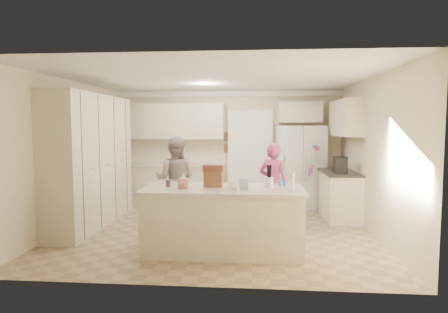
# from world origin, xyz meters

# --- Properties ---
(floor) EXTENTS (5.20, 4.60, 0.02)m
(floor) POSITION_xyz_m (0.00, 0.00, -0.01)
(floor) COLOR #98825A
(floor) RESTS_ON ground
(ceiling) EXTENTS (5.20, 4.60, 0.02)m
(ceiling) POSITION_xyz_m (0.00, 0.00, 2.61)
(ceiling) COLOR white
(ceiling) RESTS_ON wall_back
(wall_back) EXTENTS (5.20, 0.02, 2.60)m
(wall_back) POSITION_xyz_m (0.00, 2.31, 1.30)
(wall_back) COLOR beige
(wall_back) RESTS_ON ground
(wall_front) EXTENTS (5.20, 0.02, 2.60)m
(wall_front) POSITION_xyz_m (0.00, -2.31, 1.30)
(wall_front) COLOR beige
(wall_front) RESTS_ON ground
(wall_left) EXTENTS (0.02, 4.60, 2.60)m
(wall_left) POSITION_xyz_m (-2.61, 0.00, 1.30)
(wall_left) COLOR beige
(wall_left) RESTS_ON ground
(wall_right) EXTENTS (0.02, 4.60, 2.60)m
(wall_right) POSITION_xyz_m (2.61, 0.00, 1.30)
(wall_right) COLOR beige
(wall_right) RESTS_ON ground
(crown_back) EXTENTS (5.20, 0.08, 0.12)m
(crown_back) POSITION_xyz_m (0.00, 2.26, 2.53)
(crown_back) COLOR white
(crown_back) RESTS_ON wall_back
(pantry_bank) EXTENTS (0.60, 2.60, 2.35)m
(pantry_bank) POSITION_xyz_m (-2.30, 0.20, 1.18)
(pantry_bank) COLOR beige
(pantry_bank) RESTS_ON floor
(back_base_cab) EXTENTS (2.20, 0.60, 0.88)m
(back_base_cab) POSITION_xyz_m (-1.15, 2.00, 0.44)
(back_base_cab) COLOR beige
(back_base_cab) RESTS_ON floor
(back_countertop) EXTENTS (2.24, 0.63, 0.04)m
(back_countertop) POSITION_xyz_m (-1.15, 1.99, 0.90)
(back_countertop) COLOR #BDB09D
(back_countertop) RESTS_ON back_base_cab
(back_upper_cab) EXTENTS (2.20, 0.35, 0.80)m
(back_upper_cab) POSITION_xyz_m (-1.15, 2.12, 1.90)
(back_upper_cab) COLOR beige
(back_upper_cab) RESTS_ON wall_back
(doorway_opening) EXTENTS (0.90, 0.06, 2.10)m
(doorway_opening) POSITION_xyz_m (0.55, 2.28, 1.05)
(doorway_opening) COLOR black
(doorway_opening) RESTS_ON floor
(doorway_casing) EXTENTS (1.02, 0.03, 2.22)m
(doorway_casing) POSITION_xyz_m (0.55, 2.24, 1.05)
(doorway_casing) COLOR white
(doorway_casing) RESTS_ON floor
(wall_frame_upper) EXTENTS (0.15, 0.02, 0.20)m
(wall_frame_upper) POSITION_xyz_m (0.02, 2.27, 1.55)
(wall_frame_upper) COLOR brown
(wall_frame_upper) RESTS_ON wall_back
(wall_frame_lower) EXTENTS (0.15, 0.02, 0.20)m
(wall_frame_lower) POSITION_xyz_m (0.02, 2.27, 1.28)
(wall_frame_lower) COLOR brown
(wall_frame_lower) RESTS_ON wall_back
(refrigerator) EXTENTS (1.05, 0.91, 1.80)m
(refrigerator) POSITION_xyz_m (1.66, 1.93, 0.90)
(refrigerator) COLOR white
(refrigerator) RESTS_ON floor
(fridge_seam) EXTENTS (0.02, 0.02, 1.78)m
(fridge_seam) POSITION_xyz_m (1.66, 1.57, 0.90)
(fridge_seam) COLOR gray
(fridge_seam) RESTS_ON refrigerator
(fridge_dispenser) EXTENTS (0.22, 0.03, 0.35)m
(fridge_dispenser) POSITION_xyz_m (1.44, 1.56, 1.15)
(fridge_dispenser) COLOR black
(fridge_dispenser) RESTS_ON refrigerator
(fridge_handle_l) EXTENTS (0.02, 0.02, 0.85)m
(fridge_handle_l) POSITION_xyz_m (1.61, 1.56, 1.05)
(fridge_handle_l) COLOR silver
(fridge_handle_l) RESTS_ON refrigerator
(fridge_handle_r) EXTENTS (0.02, 0.02, 0.85)m
(fridge_handle_r) POSITION_xyz_m (1.71, 1.56, 1.05)
(fridge_handle_r) COLOR silver
(fridge_handle_r) RESTS_ON refrigerator
(over_fridge_cab) EXTENTS (0.95, 0.35, 0.45)m
(over_fridge_cab) POSITION_xyz_m (1.65, 2.12, 2.10)
(over_fridge_cab) COLOR beige
(over_fridge_cab) RESTS_ON wall_back
(right_base_cab) EXTENTS (0.60, 1.20, 0.88)m
(right_base_cab) POSITION_xyz_m (2.30, 1.00, 0.44)
(right_base_cab) COLOR beige
(right_base_cab) RESTS_ON floor
(right_countertop) EXTENTS (0.63, 1.24, 0.04)m
(right_countertop) POSITION_xyz_m (2.29, 1.00, 0.90)
(right_countertop) COLOR #2D2B28
(right_countertop) RESTS_ON right_base_cab
(right_upper_cab) EXTENTS (0.35, 1.50, 0.70)m
(right_upper_cab) POSITION_xyz_m (2.43, 1.20, 1.95)
(right_upper_cab) COLOR beige
(right_upper_cab) RESTS_ON wall_right
(coffee_maker) EXTENTS (0.22, 0.28, 0.30)m
(coffee_maker) POSITION_xyz_m (2.25, 0.80, 1.07)
(coffee_maker) COLOR black
(coffee_maker) RESTS_ON right_countertop
(island_base) EXTENTS (2.20, 0.90, 0.88)m
(island_base) POSITION_xyz_m (0.20, -1.10, 0.44)
(island_base) COLOR beige
(island_base) RESTS_ON floor
(island_top) EXTENTS (2.28, 0.96, 0.05)m
(island_top) POSITION_xyz_m (0.20, -1.10, 0.90)
(island_top) COLOR #BDB09D
(island_top) RESTS_ON island_base
(utensil_crock) EXTENTS (0.13, 0.13, 0.15)m
(utensil_crock) POSITION_xyz_m (0.85, -1.05, 1.00)
(utensil_crock) COLOR white
(utensil_crock) RESTS_ON island_top
(tissue_box) EXTENTS (0.13, 0.13, 0.14)m
(tissue_box) POSITION_xyz_m (-0.35, -1.20, 1.00)
(tissue_box) COLOR #C06163
(tissue_box) RESTS_ON island_top
(tissue_plume) EXTENTS (0.08, 0.08, 0.08)m
(tissue_plume) POSITION_xyz_m (-0.35, -1.20, 1.10)
(tissue_plume) COLOR white
(tissue_plume) RESTS_ON tissue_box
(dollhouse_body) EXTENTS (0.26, 0.18, 0.22)m
(dollhouse_body) POSITION_xyz_m (0.05, -1.00, 1.04)
(dollhouse_body) COLOR brown
(dollhouse_body) RESTS_ON island_top
(dollhouse_roof) EXTENTS (0.28, 0.20, 0.10)m
(dollhouse_roof) POSITION_xyz_m (0.05, -1.00, 1.20)
(dollhouse_roof) COLOR #592D1E
(dollhouse_roof) RESTS_ON dollhouse_body
(jam_jar) EXTENTS (0.07, 0.07, 0.09)m
(jam_jar) POSITION_xyz_m (-0.60, -1.05, 0.97)
(jam_jar) COLOR #59263F
(jam_jar) RESTS_ON island_top
(greeting_card_a) EXTENTS (0.12, 0.06, 0.16)m
(greeting_card_a) POSITION_xyz_m (0.35, -1.30, 1.01)
(greeting_card_a) COLOR white
(greeting_card_a) RESTS_ON island_top
(greeting_card_b) EXTENTS (0.12, 0.05, 0.16)m
(greeting_card_b) POSITION_xyz_m (0.50, -1.25, 1.01)
(greeting_card_b) COLOR silver
(greeting_card_b) RESTS_ON island_top
(water_bottle) EXTENTS (0.07, 0.07, 0.24)m
(water_bottle) POSITION_xyz_m (1.15, -1.25, 1.04)
(water_bottle) COLOR silver
(water_bottle) RESTS_ON island_top
(shaker_salt) EXTENTS (0.05, 0.05, 0.09)m
(shaker_salt) POSITION_xyz_m (1.02, -0.88, 0.97)
(shaker_salt) COLOR #45649E
(shaker_salt) RESTS_ON island_top
(shaker_pepper) EXTENTS (0.05, 0.05, 0.09)m
(shaker_pepper) POSITION_xyz_m (1.09, -0.88, 0.97)
(shaker_pepper) COLOR #45649E
(shaker_pepper) RESTS_ON island_top
(teen_boy) EXTENTS (0.81, 0.64, 1.60)m
(teen_boy) POSITION_xyz_m (-0.83, 0.52, 0.80)
(teen_boy) COLOR gray
(teen_boy) RESTS_ON floor
(teen_girl) EXTENTS (0.65, 0.56, 1.50)m
(teen_girl) POSITION_xyz_m (0.99, 0.40, 0.75)
(teen_girl) COLOR #B6356D
(teen_girl) RESTS_ON floor
(fridge_magnets) EXTENTS (0.76, 0.02, 1.44)m
(fridge_magnets) POSITION_xyz_m (1.66, 1.57, 0.90)
(fridge_magnets) COLOR tan
(fridge_magnets) RESTS_ON refrigerator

